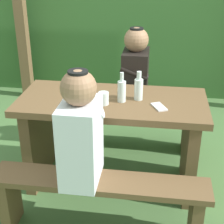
{
  "coord_description": "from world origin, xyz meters",
  "views": [
    {
      "loc": [
        0.34,
        -2.38,
        1.77
      ],
      "look_at": [
        0.0,
        0.0,
        0.63
      ],
      "focal_mm": 56.5,
      "sensor_mm": 36.0,
      "label": 1
    }
  ],
  "objects_px": {
    "person_white_shirt": "(81,132)",
    "bottle_right": "(139,88)",
    "picnic_table": "(112,127)",
    "bench_near": "(99,195)",
    "cell_phone": "(159,107)",
    "bottle_left": "(122,90)",
    "bench_far": "(121,117)",
    "person_black_coat": "(135,72)",
    "drinking_glass": "(104,98)"
  },
  "relations": [
    {
      "from": "picnic_table",
      "to": "drinking_glass",
      "type": "bearing_deg",
      "value": -115.02
    },
    {
      "from": "bench_far",
      "to": "person_white_shirt",
      "type": "relative_size",
      "value": 1.95
    },
    {
      "from": "bench_far",
      "to": "bottle_left",
      "type": "relative_size",
      "value": 6.32
    },
    {
      "from": "person_black_coat",
      "to": "person_white_shirt",
      "type": "bearing_deg",
      "value": -101.47
    },
    {
      "from": "bench_near",
      "to": "picnic_table",
      "type": "bearing_deg",
      "value": 90.0
    },
    {
      "from": "bench_far",
      "to": "person_black_coat",
      "type": "xyz_separation_m",
      "value": [
        0.13,
        -0.0,
        0.45
      ]
    },
    {
      "from": "picnic_table",
      "to": "person_white_shirt",
      "type": "distance_m",
      "value": 0.64
    },
    {
      "from": "cell_phone",
      "to": "bottle_left",
      "type": "bearing_deg",
      "value": 139.87
    },
    {
      "from": "bench_far",
      "to": "drinking_glass",
      "type": "bearing_deg",
      "value": -93.93
    },
    {
      "from": "bottle_left",
      "to": "cell_phone",
      "type": "xyz_separation_m",
      "value": [
        0.27,
        -0.07,
        -0.08
      ]
    },
    {
      "from": "person_white_shirt",
      "to": "cell_phone",
      "type": "height_order",
      "value": "person_white_shirt"
    },
    {
      "from": "drinking_glass",
      "to": "person_white_shirt",
      "type": "bearing_deg",
      "value": -97.3
    },
    {
      "from": "bottle_left",
      "to": "bottle_right",
      "type": "height_order",
      "value": "bottle_left"
    },
    {
      "from": "picnic_table",
      "to": "bench_far",
      "type": "height_order",
      "value": "picnic_table"
    },
    {
      "from": "picnic_table",
      "to": "drinking_glass",
      "type": "distance_m",
      "value": 0.3
    },
    {
      "from": "bench_far",
      "to": "person_white_shirt",
      "type": "bearing_deg",
      "value": -95.32
    },
    {
      "from": "person_white_shirt",
      "to": "bottle_right",
      "type": "relative_size",
      "value": 3.34
    },
    {
      "from": "bench_near",
      "to": "bench_far",
      "type": "xyz_separation_m",
      "value": [
        0.0,
        1.16,
        0.0
      ]
    },
    {
      "from": "picnic_table",
      "to": "drinking_glass",
      "type": "relative_size",
      "value": 15.5
    },
    {
      "from": "bench_near",
      "to": "person_white_shirt",
      "type": "xyz_separation_m",
      "value": [
        -0.11,
        0.0,
        0.45
      ]
    },
    {
      "from": "drinking_glass",
      "to": "bottle_left",
      "type": "xyz_separation_m",
      "value": [
        0.12,
        0.07,
        0.04
      ]
    },
    {
      "from": "person_white_shirt",
      "to": "person_black_coat",
      "type": "xyz_separation_m",
      "value": [
        0.23,
        1.15,
        0.0
      ]
    },
    {
      "from": "picnic_table",
      "to": "cell_phone",
      "type": "bearing_deg",
      "value": -16.23
    },
    {
      "from": "picnic_table",
      "to": "bench_near",
      "type": "bearing_deg",
      "value": -90.0
    },
    {
      "from": "bench_near",
      "to": "bench_far",
      "type": "height_order",
      "value": "same"
    },
    {
      "from": "person_white_shirt",
      "to": "picnic_table",
      "type": "bearing_deg",
      "value": 79.41
    },
    {
      "from": "picnic_table",
      "to": "bottle_right",
      "type": "xyz_separation_m",
      "value": [
        0.19,
        0.02,
        0.33
      ]
    },
    {
      "from": "bottle_right",
      "to": "bench_near",
      "type": "bearing_deg",
      "value": -107.81
    },
    {
      "from": "person_white_shirt",
      "to": "bottle_right",
      "type": "bearing_deg",
      "value": 63.29
    },
    {
      "from": "person_white_shirt",
      "to": "cell_phone",
      "type": "bearing_deg",
      "value": 46.14
    },
    {
      "from": "bench_near",
      "to": "person_black_coat",
      "type": "distance_m",
      "value": 1.25
    },
    {
      "from": "picnic_table",
      "to": "bottle_left",
      "type": "xyz_separation_m",
      "value": [
        0.08,
        -0.03,
        0.32
      ]
    },
    {
      "from": "person_black_coat",
      "to": "cell_phone",
      "type": "bearing_deg",
      "value": -71.83
    },
    {
      "from": "bench_near",
      "to": "bottle_left",
      "type": "relative_size",
      "value": 6.32
    },
    {
      "from": "bench_far",
      "to": "person_black_coat",
      "type": "bearing_deg",
      "value": -1.51
    },
    {
      "from": "drinking_glass",
      "to": "bottle_left",
      "type": "bearing_deg",
      "value": 28.9
    },
    {
      "from": "person_white_shirt",
      "to": "bottle_left",
      "type": "bearing_deg",
      "value": 71.41
    },
    {
      "from": "person_black_coat",
      "to": "bottle_left",
      "type": "bearing_deg",
      "value": -94.78
    },
    {
      "from": "bottle_right",
      "to": "cell_phone",
      "type": "relative_size",
      "value": 1.54
    },
    {
      "from": "person_white_shirt",
      "to": "drinking_glass",
      "type": "xyz_separation_m",
      "value": [
        0.06,
        0.48,
        0.02
      ]
    },
    {
      "from": "picnic_table",
      "to": "bench_near",
      "type": "distance_m",
      "value": 0.61
    },
    {
      "from": "bench_far",
      "to": "cell_phone",
      "type": "height_order",
      "value": "cell_phone"
    },
    {
      "from": "picnic_table",
      "to": "bench_far",
      "type": "relative_size",
      "value": 1.0
    },
    {
      "from": "picnic_table",
      "to": "cell_phone",
      "type": "xyz_separation_m",
      "value": [
        0.35,
        -0.1,
        0.24
      ]
    },
    {
      "from": "bottle_right",
      "to": "cell_phone",
      "type": "xyz_separation_m",
      "value": [
        0.16,
        -0.12,
        -0.08
      ]
    },
    {
      "from": "drinking_glass",
      "to": "bench_near",
      "type": "bearing_deg",
      "value": -84.43
    },
    {
      "from": "bottle_left",
      "to": "bottle_right",
      "type": "xyz_separation_m",
      "value": [
        0.12,
        0.05,
        0.0
      ]
    },
    {
      "from": "person_black_coat",
      "to": "cell_phone",
      "type": "height_order",
      "value": "person_black_coat"
    },
    {
      "from": "bench_far",
      "to": "bottle_right",
      "type": "bearing_deg",
      "value": -70.9
    },
    {
      "from": "person_black_coat",
      "to": "cell_phone",
      "type": "distance_m",
      "value": 0.71
    }
  ]
}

